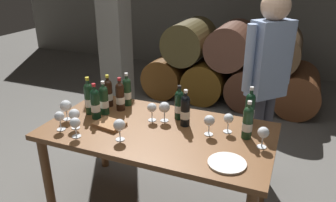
% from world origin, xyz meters
% --- Properties ---
extents(barrel_stack, '(2.49, 0.90, 1.15)m').
position_xyz_m(barrel_stack, '(-0.00, 2.60, 0.53)').
color(barrel_stack, '#5D3613').
rests_on(barrel_stack, ground_plane).
extents(stone_pillar, '(0.32, 0.32, 2.60)m').
position_xyz_m(stone_pillar, '(-1.30, 1.60, 1.30)').
color(stone_pillar, slate).
rests_on(stone_pillar, ground_plane).
extents(dining_table, '(1.70, 0.90, 0.76)m').
position_xyz_m(dining_table, '(0.00, 0.00, 0.67)').
color(dining_table, brown).
rests_on(dining_table, ground_plane).
extents(wine_bottle_0, '(0.07, 0.07, 0.29)m').
position_xyz_m(wine_bottle_0, '(-0.43, 0.20, 0.88)').
color(wine_bottle_0, black).
rests_on(wine_bottle_0, dining_table).
extents(wine_bottle_1, '(0.07, 0.07, 0.29)m').
position_xyz_m(wine_bottle_1, '(0.17, 0.14, 0.89)').
color(wine_bottle_1, black).
rests_on(wine_bottle_1, dining_table).
extents(wine_bottle_2, '(0.07, 0.07, 0.28)m').
position_xyz_m(wine_bottle_2, '(0.08, 0.23, 0.88)').
color(wine_bottle_2, black).
rests_on(wine_bottle_2, dining_table).
extents(wine_bottle_3, '(0.07, 0.07, 0.29)m').
position_xyz_m(wine_bottle_3, '(-0.43, 0.32, 0.89)').
color(wine_bottle_3, '#19381E').
rests_on(wine_bottle_3, dining_table).
extents(wine_bottle_4, '(0.07, 0.07, 0.29)m').
position_xyz_m(wine_bottle_4, '(-0.53, -0.01, 0.89)').
color(wine_bottle_4, black).
rests_on(wine_bottle_4, dining_table).
extents(wine_bottle_5, '(0.07, 0.07, 0.28)m').
position_xyz_m(wine_bottle_5, '(-0.57, 0.24, 0.88)').
color(wine_bottle_5, black).
rests_on(wine_bottle_5, dining_table).
extents(wine_bottle_6, '(0.07, 0.07, 0.31)m').
position_xyz_m(wine_bottle_6, '(-0.63, 0.04, 0.90)').
color(wine_bottle_6, '#19381E').
rests_on(wine_bottle_6, dining_table).
extents(wine_bottle_7, '(0.07, 0.07, 0.28)m').
position_xyz_m(wine_bottle_7, '(-0.51, 0.08, 0.88)').
color(wine_bottle_7, '#19381E').
rests_on(wine_bottle_7, dining_table).
extents(wine_bottle_8, '(0.07, 0.07, 0.28)m').
position_xyz_m(wine_bottle_8, '(0.63, 0.12, 0.88)').
color(wine_bottle_8, '#19381E').
rests_on(wine_bottle_8, dining_table).
extents(wine_bottle_9, '(0.07, 0.07, 0.31)m').
position_xyz_m(wine_bottle_9, '(0.61, 0.33, 0.89)').
color(wine_bottle_9, black).
rests_on(wine_bottle_9, dining_table).
extents(wine_glass_0, '(0.09, 0.09, 0.16)m').
position_xyz_m(wine_glass_0, '(-0.01, 0.15, 0.87)').
color(wine_glass_0, white).
rests_on(wine_glass_0, dining_table).
extents(wine_glass_1, '(0.07, 0.07, 0.15)m').
position_xyz_m(wine_glass_1, '(-0.10, 0.12, 0.86)').
color(wine_glass_1, white).
rests_on(wine_glass_1, dining_table).
extents(wine_glass_2, '(0.07, 0.07, 0.15)m').
position_xyz_m(wine_glass_2, '(-0.66, -0.28, 0.86)').
color(wine_glass_2, white).
rests_on(wine_glass_2, dining_table).
extents(wine_glass_3, '(0.08, 0.08, 0.16)m').
position_xyz_m(wine_glass_3, '(-0.18, -0.25, 0.87)').
color(wine_glass_3, white).
rests_on(wine_glass_3, dining_table).
extents(wine_glass_4, '(0.08, 0.08, 0.15)m').
position_xyz_m(wine_glass_4, '(0.75, 0.03, 0.87)').
color(wine_glass_4, white).
rests_on(wine_glass_4, dining_table).
extents(wine_glass_5, '(0.09, 0.09, 0.16)m').
position_xyz_m(wine_glass_5, '(-0.73, -0.12, 0.87)').
color(wine_glass_5, white).
rests_on(wine_glass_5, dining_table).
extents(wine_glass_6, '(0.08, 0.08, 0.15)m').
position_xyz_m(wine_glass_6, '(0.37, 0.06, 0.87)').
color(wine_glass_6, white).
rests_on(wine_glass_6, dining_table).
extents(wine_glass_7, '(0.07, 0.07, 0.15)m').
position_xyz_m(wine_glass_7, '(0.49, 0.15, 0.86)').
color(wine_glass_7, white).
rests_on(wine_glass_7, dining_table).
extents(wine_glass_8, '(0.08, 0.08, 0.16)m').
position_xyz_m(wine_glass_8, '(-0.58, -0.22, 0.87)').
color(wine_glass_8, white).
rests_on(wine_glass_8, dining_table).
extents(wine_glass_9, '(0.07, 0.07, 0.15)m').
position_xyz_m(wine_glass_9, '(-0.49, -0.33, 0.87)').
color(wine_glass_9, white).
rests_on(wine_glass_9, dining_table).
extents(tasting_notebook, '(0.24, 0.19, 0.03)m').
position_xyz_m(tasting_notebook, '(-0.36, -0.10, 0.77)').
color(tasting_notebook, '#936038').
rests_on(tasting_notebook, dining_table).
extents(serving_plate, '(0.24, 0.24, 0.01)m').
position_xyz_m(serving_plate, '(0.58, -0.26, 0.77)').
color(serving_plate, white).
rests_on(serving_plate, dining_table).
extents(sommelier_presenting, '(0.36, 0.39, 1.72)m').
position_xyz_m(sommelier_presenting, '(0.68, 0.75, 1.04)').
color(sommelier_presenting, '#383842').
rests_on(sommelier_presenting, ground_plane).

